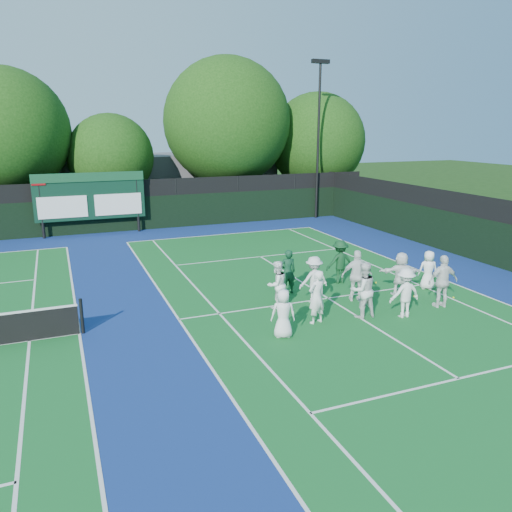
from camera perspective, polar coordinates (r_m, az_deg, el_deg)
name	(u,v)px	position (r m, az deg, el deg)	size (l,w,h in m)	color
ground	(343,308)	(17.46, 9.86, -5.82)	(120.00, 120.00, 0.00)	#16340E
court_apron	(163,322)	(16.25, -10.60, -7.41)	(34.00, 32.00, 0.01)	navy
near_court	(328,298)	(18.26, 8.22, -4.80)	(11.05, 23.85, 0.01)	#135E24
back_fence	(109,209)	(30.33, -16.47, 5.14)	(34.00, 0.08, 3.00)	black
scoreboard	(90,197)	(29.73, -18.45, 6.43)	(6.00, 0.21, 3.55)	black
clubhouse	(152,182)	(38.65, -11.82, 8.31)	(18.00, 6.00, 4.00)	#59595E
light_pole_right	(319,122)	(33.73, 7.18, 14.95)	(1.20, 0.30, 10.12)	black
tree_b	(8,135)	(33.50, -26.49, 12.28)	(7.42, 7.42, 9.45)	black
tree_c	(113,159)	(33.67, -15.99, 10.65)	(5.36, 5.36, 6.86)	black
tree_d	(229,125)	(35.32, -3.13, 14.69)	(8.61, 8.61, 10.63)	black
tree_e	(318,144)	(38.17, 7.10, 12.61)	(7.06, 7.06, 8.49)	black
tennis_ball_1	(376,283)	(20.33, 13.54, -2.97)	(0.07, 0.07, 0.07)	#CBCB17
tennis_ball_2	(453,298)	(19.43, 21.64, -4.44)	(0.07, 0.07, 0.07)	#CBCB17
tennis_ball_4	(352,277)	(20.91, 10.96, -2.33)	(0.07, 0.07, 0.07)	#CBCB17
tennis_ball_5	(414,296)	(19.12, 17.64, -4.39)	(0.07, 0.07, 0.07)	#CBCB17
player_front_0	(283,313)	(14.65, 3.13, -6.57)	(0.72, 0.47, 1.48)	white
player_front_1	(317,297)	(15.72, 6.95, -4.67)	(0.63, 0.41, 1.73)	white
player_front_2	(363,290)	(16.46, 12.12, -3.80)	(0.90, 0.70, 1.85)	silver
player_front_3	(405,293)	(16.82, 16.65, -4.06)	(1.06, 0.61, 1.65)	white
player_front_4	(443,281)	(18.12, 20.57, -2.74)	(1.08, 0.45, 1.84)	silver
player_back_0	(277,285)	(16.96, 2.39, -3.28)	(0.80, 0.62, 1.65)	white
player_back_1	(314,280)	(17.57, 6.62, -2.69)	(1.08, 0.62, 1.67)	silver
player_back_2	(357,276)	(17.92, 11.47, -2.24)	(1.08, 0.45, 1.85)	white
player_back_3	(401,274)	(18.96, 16.20, -1.96)	(1.51, 0.48, 1.63)	white
player_back_4	(428,270)	(20.02, 19.07, -1.52)	(0.73, 0.47, 1.49)	white
coach_left	(288,272)	(18.42, 3.64, -1.81)	(0.61, 0.40, 1.67)	#0F3922
coach_right	(340,262)	(19.88, 9.56, -0.66)	(1.12, 0.64, 1.73)	#0F391B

